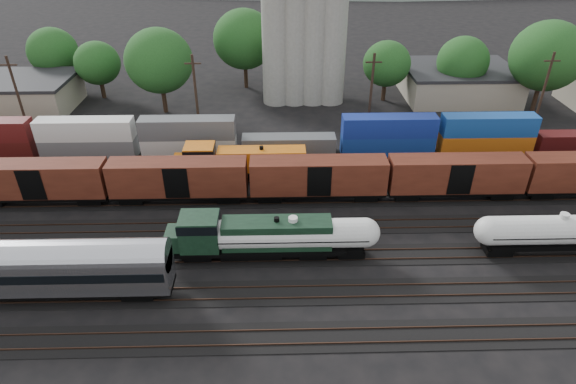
{
  "coord_description": "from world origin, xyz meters",
  "views": [
    {
      "loc": [
        -1.0,
        -41.12,
        29.48
      ],
      "look_at": [
        0.08,
        2.0,
        3.0
      ],
      "focal_mm": 30.0,
      "sensor_mm": 36.0,
      "label": 1
    }
  ],
  "objects_px": {
    "passenger_coach": "(19,267)",
    "orange_locomotive": "(237,161)",
    "tank_car_a": "(293,235)",
    "grain_silo": "(303,34)",
    "green_locomotive": "(245,236)"
  },
  "relations": [
    {
      "from": "passenger_coach",
      "to": "orange_locomotive",
      "type": "xyz_separation_m",
      "value": [
        16.61,
        20.0,
        -0.95
      ]
    },
    {
      "from": "tank_car_a",
      "to": "passenger_coach",
      "type": "bearing_deg",
      "value": -167.63
    },
    {
      "from": "passenger_coach",
      "to": "orange_locomotive",
      "type": "distance_m",
      "value": 26.01
    },
    {
      "from": "passenger_coach",
      "to": "grain_silo",
      "type": "xyz_separation_m",
      "value": [
        25.72,
        46.0,
        7.81
      ]
    },
    {
      "from": "grain_silo",
      "to": "tank_car_a",
      "type": "bearing_deg",
      "value": -94.07
    },
    {
      "from": "tank_car_a",
      "to": "passenger_coach",
      "type": "xyz_separation_m",
      "value": [
        -22.8,
        -5.0,
        0.89
      ]
    },
    {
      "from": "orange_locomotive",
      "to": "grain_silo",
      "type": "xyz_separation_m",
      "value": [
        9.12,
        26.0,
        8.77
      ]
    },
    {
      "from": "tank_car_a",
      "to": "grain_silo",
      "type": "distance_m",
      "value": 42.02
    },
    {
      "from": "green_locomotive",
      "to": "tank_car_a",
      "type": "distance_m",
      "value": 4.46
    },
    {
      "from": "tank_car_a",
      "to": "passenger_coach",
      "type": "relative_size",
      "value": 0.66
    },
    {
      "from": "grain_silo",
      "to": "green_locomotive",
      "type": "bearing_deg",
      "value": -100.21
    },
    {
      "from": "green_locomotive",
      "to": "grain_silo",
      "type": "bearing_deg",
      "value": 79.79
    },
    {
      "from": "green_locomotive",
      "to": "orange_locomotive",
      "type": "bearing_deg",
      "value": 96.6
    },
    {
      "from": "tank_car_a",
      "to": "orange_locomotive",
      "type": "height_order",
      "value": "orange_locomotive"
    },
    {
      "from": "green_locomotive",
      "to": "orange_locomotive",
      "type": "relative_size",
      "value": 0.97
    }
  ]
}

